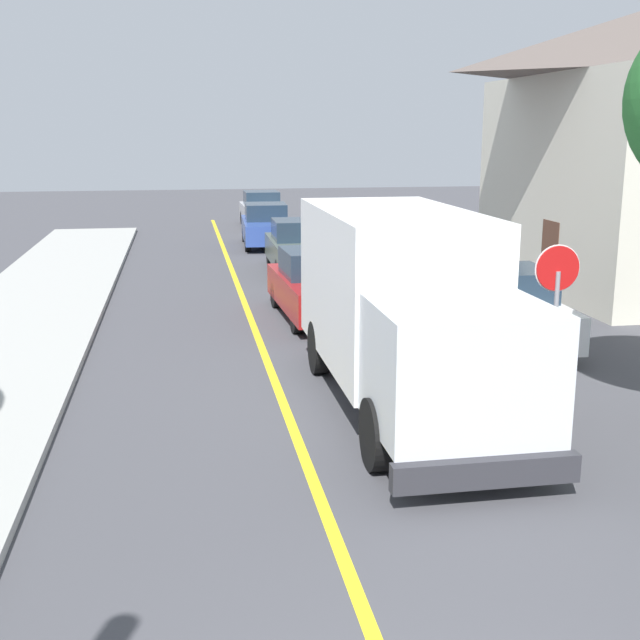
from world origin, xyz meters
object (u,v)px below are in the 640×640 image
parked_car_near (317,286)px  parked_car_far (266,226)px  parked_car_furthest (262,210)px  stop_sign (556,292)px  box_truck (403,301)px  parked_car_mid (299,247)px  parked_van_across (505,308)px

parked_car_near → parked_car_far: (0.09, 12.76, 0.00)m
parked_car_furthest → stop_sign: (2.39, -25.96, 1.06)m
parked_car_near → parked_car_furthest: bearing=88.3°
box_truck → parked_car_near: 6.63m
parked_car_mid → parked_car_furthest: bearing=89.7°
parked_van_across → box_truck: bearing=-133.3°
parked_car_far → parked_car_furthest: bearing=85.8°
parked_car_near → parked_car_furthest: same height
parked_van_across → parked_car_mid: bearing=107.4°
box_truck → parked_car_near: size_ratio=1.61×
box_truck → parked_van_across: (3.24, 3.44, -0.97)m
box_truck → stop_sign: box_truck is taller
box_truck → parked_car_far: box_truck is taller
box_truck → parked_car_far: (-0.24, 19.31, -0.97)m
parked_car_near → parked_car_far: bearing=89.6°
parked_van_across → parked_car_far: bearing=102.4°
box_truck → stop_sign: (2.64, -0.09, 0.09)m
parked_car_mid → parked_car_furthest: size_ratio=1.00×
box_truck → parked_car_furthest: size_ratio=1.63×
parked_car_mid → parked_car_far: bearing=93.9°
parked_car_near → parked_car_mid: bearing=85.7°
parked_car_near → parked_car_mid: 6.68m
parked_car_mid → parked_car_far: same height
parked_car_furthest → stop_sign: bearing=-84.7°
box_truck → parked_car_near: box_truck is taller
parked_car_mid → stop_sign: bearing=-79.5°
parked_car_near → stop_sign: stop_sign is taller
parked_car_near → parked_van_across: same height
stop_sign → parked_van_across: bearing=80.3°
parked_car_far → parked_car_furthest: size_ratio=1.01×
parked_car_mid → box_truck: bearing=-90.8°
parked_car_near → parked_van_across: bearing=-41.1°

